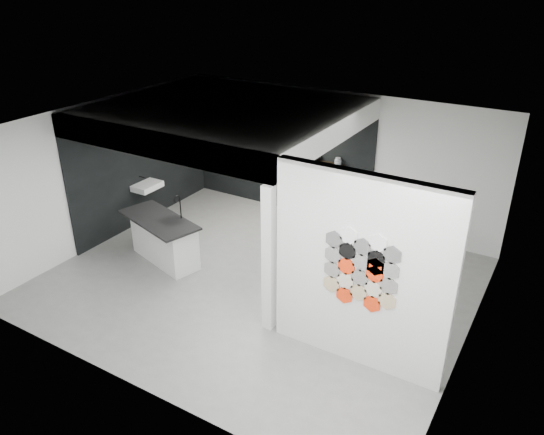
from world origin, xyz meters
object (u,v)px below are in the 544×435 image
(kitchen_island, at_px, (164,239))
(kettle, at_px, (316,156))
(wall_basin, at_px, (147,186))
(bottle_dark, at_px, (259,146))
(glass_vase, at_px, (338,161))
(partition_panel, at_px, (361,273))
(glass_bowl, at_px, (338,162))
(utensil_cup, at_px, (251,146))
(stockpot, at_px, (244,142))

(kitchen_island, bearing_deg, kettle, 80.30)
(wall_basin, height_order, bottle_dark, bottle_dark)
(glass_vase, bearing_deg, kettle, 180.00)
(partition_panel, xyz_separation_m, glass_bowl, (-2.08, 3.87, -0.03))
(glass_bowl, height_order, glass_vase, glass_vase)
(kettle, height_order, glass_bowl, kettle)
(wall_basin, xyz_separation_m, glass_bowl, (3.39, 2.07, 0.52))
(wall_basin, relative_size, bottle_dark, 4.27)
(glass_bowl, xyz_separation_m, bottle_dark, (-1.91, 0.00, 0.02))
(kettle, height_order, glass_vase, kettle)
(utensil_cup, bearing_deg, kitchen_island, -88.42)
(bottle_dark, bearing_deg, stockpot, 180.00)
(glass_vase, bearing_deg, bottle_dark, 180.00)
(wall_basin, height_order, utensil_cup, utensil_cup)
(wall_basin, xyz_separation_m, glass_vase, (3.39, 2.07, 0.54))
(kettle, distance_m, bottle_dark, 1.40)
(bottle_dark, bearing_deg, utensil_cup, 180.00)
(kitchen_island, height_order, stockpot, stockpot)
(kitchen_island, relative_size, bottle_dark, 12.92)
(stockpot, bearing_deg, utensil_cup, 0.00)
(kitchen_island, xyz_separation_m, glass_vase, (2.05, 3.12, 0.94))
(stockpot, bearing_deg, kettle, 0.00)
(glass_vase, height_order, bottle_dark, glass_vase)
(kettle, relative_size, bottle_dark, 1.42)
(glass_bowl, bearing_deg, stockpot, 180.00)
(kettle, bearing_deg, partition_panel, -61.70)
(utensil_cup, bearing_deg, glass_vase, 0.00)
(wall_basin, bearing_deg, stockpot, 62.69)
(glass_bowl, relative_size, utensil_cup, 1.39)
(partition_panel, distance_m, stockpot, 5.86)
(stockpot, height_order, glass_vase, stockpot)
(stockpot, xyz_separation_m, utensil_cup, (0.19, 0.00, -0.04))
(kettle, xyz_separation_m, glass_bowl, (0.50, 0.00, -0.03))
(kettle, bearing_deg, utensil_cup, 174.58)
(kitchen_island, distance_m, kettle, 3.61)
(kitchen_island, relative_size, kettle, 9.11)
(kettle, bearing_deg, glass_vase, -5.42)
(kitchen_island, height_order, glass_bowl, glass_bowl)
(partition_panel, bearing_deg, stockpot, 138.69)
(partition_panel, distance_m, wall_basin, 5.78)
(partition_panel, bearing_deg, utensil_cup, 137.43)
(glass_vase, xyz_separation_m, utensil_cup, (-2.13, 0.00, -0.02))
(glass_vase, distance_m, bottle_dark, 1.91)
(wall_basin, height_order, glass_vase, glass_vase)
(glass_vase, bearing_deg, glass_bowl, 0.00)
(wall_basin, height_order, glass_bowl, glass_bowl)
(partition_panel, bearing_deg, glass_bowl, 118.23)
(glass_vase, relative_size, utensil_cup, 1.42)
(kettle, distance_m, glass_bowl, 0.51)
(kitchen_island, relative_size, glass_vase, 12.51)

